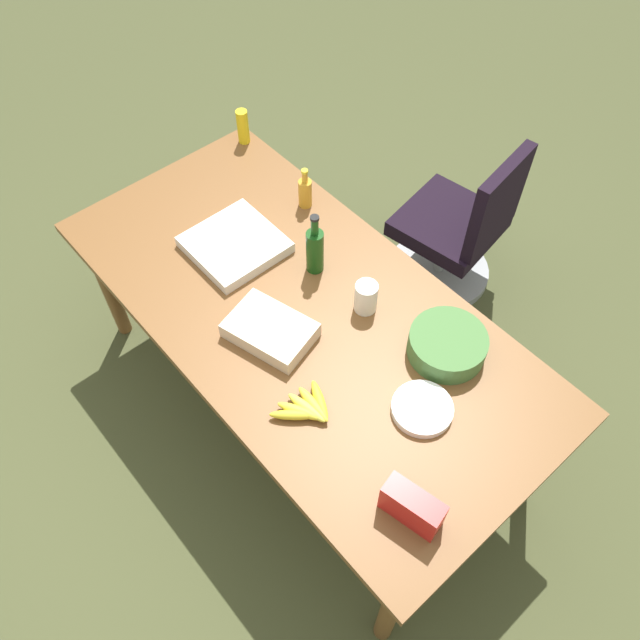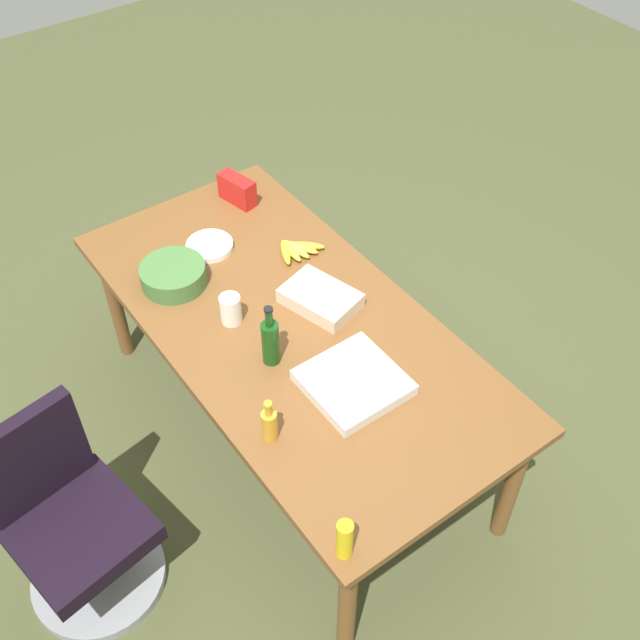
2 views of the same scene
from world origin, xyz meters
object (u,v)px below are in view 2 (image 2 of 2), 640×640
object	(u,v)px
conference_table	(291,335)
office_chair	(76,531)
dressing_bottle	(269,424)
sheet_cake	(320,298)
salad_bowl	(173,275)
paper_plate_stack	(210,246)
mayo_jar	(231,309)
chip_bag_red	(237,190)
mustard_bottle	(345,539)
banana_bunch	(296,249)
wine_bottle	(270,341)
pizza_box	(354,382)

from	to	relation	value
conference_table	office_chair	bearing A→B (deg)	-85.07
conference_table	dressing_bottle	bearing A→B (deg)	-41.56
dressing_bottle	sheet_cake	distance (m)	0.73
sheet_cake	salad_bowl	bearing A→B (deg)	-137.56
paper_plate_stack	mayo_jar	world-z (taller)	mayo_jar
chip_bag_red	dressing_bottle	bearing A→B (deg)	-27.04
mayo_jar	chip_bag_red	world-z (taller)	chip_bag_red
dressing_bottle	paper_plate_stack	bearing A→B (deg)	161.19
sheet_cake	mustard_bottle	distance (m)	1.17
office_chair	banana_bunch	xyz separation A→B (m)	(-0.45, 1.40, 0.46)
paper_plate_stack	dressing_bottle	bearing A→B (deg)	-18.81
paper_plate_stack	salad_bowl	distance (m)	0.28
paper_plate_stack	dressing_bottle	distance (m)	1.13
wine_bottle	sheet_cake	xyz separation A→B (m)	(-0.15, 0.35, -0.08)
pizza_box	salad_bowl	world-z (taller)	salad_bowl
office_chair	salad_bowl	size ratio (longest dim) A/B	3.09
office_chair	mustard_bottle	xyz separation A→B (m)	(0.88, 0.67, 0.52)
banana_bunch	chip_bag_red	world-z (taller)	chip_bag_red
office_chair	chip_bag_red	bearing A→B (deg)	124.43
office_chair	mayo_jar	distance (m)	1.08
salad_bowl	banana_bunch	xyz separation A→B (m)	(0.15, 0.56, -0.02)
mustard_bottle	chip_bag_red	xyz separation A→B (m)	(-1.83, 0.72, -0.02)
office_chair	paper_plate_stack	bearing A→B (deg)	123.42
wine_bottle	dressing_bottle	world-z (taller)	wine_bottle
mayo_jar	pizza_box	bearing A→B (deg)	18.52
paper_plate_stack	chip_bag_red	bearing A→B (deg)	127.90
banana_bunch	wine_bottle	bearing A→B (deg)	-43.36
salad_bowl	mayo_jar	size ratio (longest dim) A/B	2.16
sheet_cake	paper_plate_stack	bearing A→B (deg)	-161.66
dressing_bottle	mayo_jar	bearing A→B (deg)	161.64
dressing_bottle	salad_bowl	size ratio (longest dim) A/B	0.68
dressing_bottle	mustard_bottle	world-z (taller)	dressing_bottle
mayo_jar	mustard_bottle	world-z (taller)	mustard_bottle
office_chair	sheet_cake	size ratio (longest dim) A/B	2.83
office_chair	salad_bowl	bearing A→B (deg)	125.70
banana_bunch	mustard_bottle	size ratio (longest dim) A/B	1.35
mustard_bottle	chip_bag_red	world-z (taller)	mustard_bottle
conference_table	wine_bottle	size ratio (longest dim) A/B	7.24
conference_table	sheet_cake	bearing A→B (deg)	95.68
office_chair	paper_plate_stack	size ratio (longest dim) A/B	4.11
office_chair	dressing_bottle	size ratio (longest dim) A/B	4.54
wine_bottle	mayo_jar	size ratio (longest dim) A/B	2.19
office_chair	dressing_bottle	bearing A→B (deg)	64.61
banana_bunch	pizza_box	bearing A→B (deg)	-19.16
mustard_bottle	salad_bowl	bearing A→B (deg)	173.29
dressing_bottle	sheet_cake	world-z (taller)	dressing_bottle
paper_plate_stack	banana_bunch	xyz separation A→B (m)	(0.27, 0.31, 0.01)
conference_table	salad_bowl	world-z (taller)	salad_bowl
mayo_jar	dressing_bottle	bearing A→B (deg)	-18.36
wine_bottle	paper_plate_stack	bearing A→B (deg)	168.73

